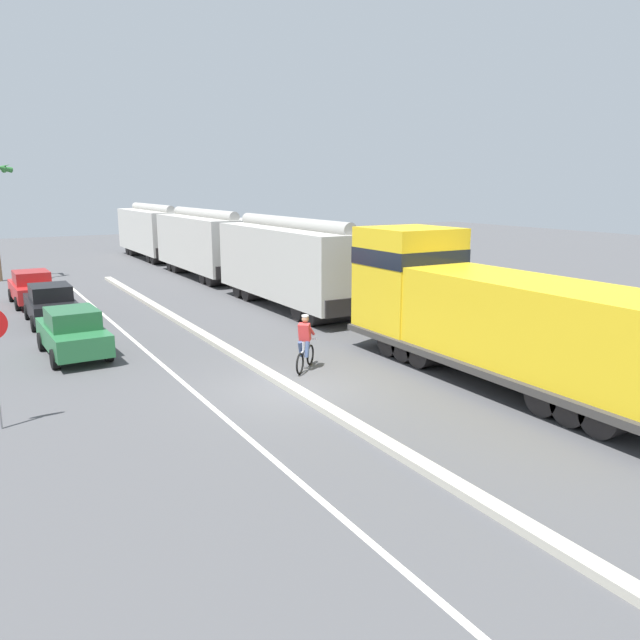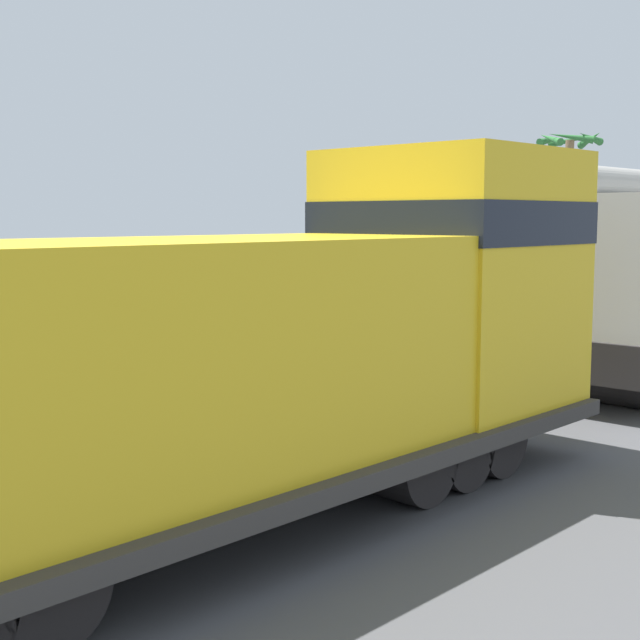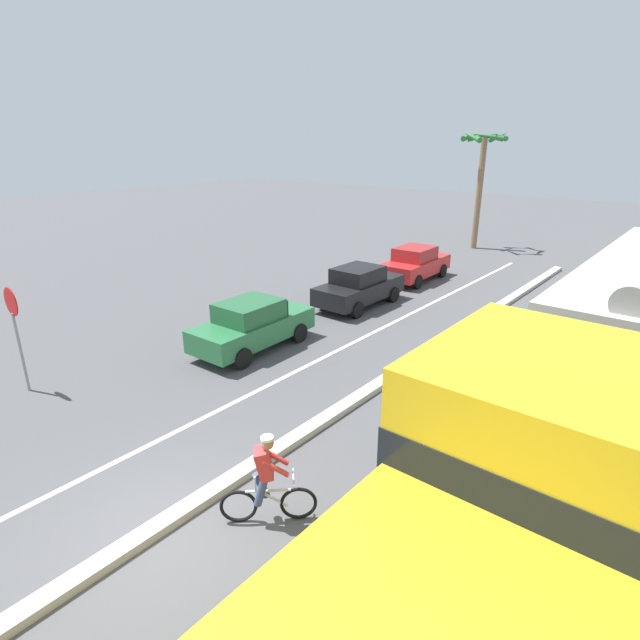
{
  "view_description": "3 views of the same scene",
  "coord_description": "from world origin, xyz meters",
  "px_view_note": "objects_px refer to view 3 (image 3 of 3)",
  "views": [
    {
      "loc": [
        -7.59,
        -14.8,
        5.58
      ],
      "look_at": [
        2.08,
        1.91,
        1.4
      ],
      "focal_mm": 35.0,
      "sensor_mm": 36.0,
      "label": 1
    },
    {
      "loc": [
        12.53,
        -8.26,
        3.31
      ],
      "look_at": [
        3.47,
        1.41,
        1.78
      ],
      "focal_mm": 50.0,
      "sensor_mm": 36.0,
      "label": 2
    },
    {
      "loc": [
        6.52,
        -3.47,
        6.35
      ],
      "look_at": [
        -3.3,
        8.46,
        0.78
      ],
      "focal_mm": 28.0,
      "sensor_mm": 36.0,
      "label": 3
    }
  ],
  "objects_px": {
    "parked_car_red": "(415,263)",
    "palm_tree_near": "(482,162)",
    "parked_car_green": "(253,325)",
    "cyclist": "(267,482)",
    "stop_sign": "(15,320)",
    "parked_car_black": "(359,286)"
  },
  "relations": [
    {
      "from": "parked_car_black",
      "to": "palm_tree_near",
      "type": "relative_size",
      "value": 0.61
    },
    {
      "from": "parked_car_green",
      "to": "parked_car_red",
      "type": "distance_m",
      "value": 10.76
    },
    {
      "from": "palm_tree_near",
      "to": "parked_car_green",
      "type": "bearing_deg",
      "value": -86.86
    },
    {
      "from": "cyclist",
      "to": "palm_tree_near",
      "type": "relative_size",
      "value": 0.25
    },
    {
      "from": "parked_car_black",
      "to": "stop_sign",
      "type": "xyz_separation_m",
      "value": [
        -2.61,
        -11.66,
        1.21
      ]
    },
    {
      "from": "parked_car_red",
      "to": "stop_sign",
      "type": "height_order",
      "value": "stop_sign"
    },
    {
      "from": "parked_car_green",
      "to": "palm_tree_near",
      "type": "height_order",
      "value": "palm_tree_near"
    },
    {
      "from": "parked_car_green",
      "to": "cyclist",
      "type": "bearing_deg",
      "value": -41.53
    },
    {
      "from": "parked_car_red",
      "to": "cyclist",
      "type": "bearing_deg",
      "value": -69.22
    },
    {
      "from": "cyclist",
      "to": "palm_tree_near",
      "type": "bearing_deg",
      "value": 105.58
    },
    {
      "from": "parked_car_black",
      "to": "cyclist",
      "type": "xyz_separation_m",
      "value": [
        5.85,
        -11.04,
        0.0
      ]
    },
    {
      "from": "parked_car_green",
      "to": "parked_car_red",
      "type": "bearing_deg",
      "value": 90.86
    },
    {
      "from": "cyclist",
      "to": "stop_sign",
      "type": "distance_m",
      "value": 8.57
    },
    {
      "from": "parked_car_black",
      "to": "palm_tree_near",
      "type": "distance_m",
      "value": 14.73
    },
    {
      "from": "parked_car_green",
      "to": "stop_sign",
      "type": "height_order",
      "value": "stop_sign"
    },
    {
      "from": "parked_car_red",
      "to": "parked_car_green",
      "type": "bearing_deg",
      "value": -89.14
    },
    {
      "from": "parked_car_red",
      "to": "palm_tree_near",
      "type": "height_order",
      "value": "palm_tree_near"
    },
    {
      "from": "parked_car_black",
      "to": "stop_sign",
      "type": "relative_size",
      "value": 1.46
    },
    {
      "from": "parked_car_green",
      "to": "stop_sign",
      "type": "xyz_separation_m",
      "value": [
        -2.56,
        -5.84,
        1.21
      ]
    },
    {
      "from": "cyclist",
      "to": "parked_car_black",
      "type": "bearing_deg",
      "value": 117.9
    },
    {
      "from": "parked_car_black",
      "to": "stop_sign",
      "type": "height_order",
      "value": "stop_sign"
    },
    {
      "from": "stop_sign",
      "to": "cyclist",
      "type": "bearing_deg",
      "value": 4.16
    }
  ]
}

